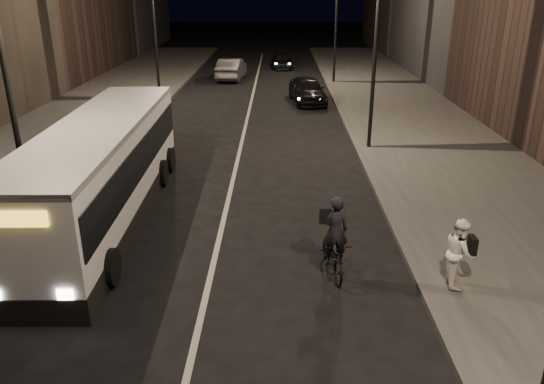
{
  "coord_description": "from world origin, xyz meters",
  "views": [
    {
      "loc": [
        1.68,
        -10.17,
        6.83
      ],
      "look_at": [
        1.51,
        3.22,
        1.5
      ],
      "focal_mm": 35.0,
      "sensor_mm": 36.0,
      "label": 1
    }
  ],
  "objects_px": {
    "pedestrian_woman": "(459,252)",
    "car_near": "(307,90)",
    "streetlight_right_mid": "(371,21)",
    "cyclist_on_bicycle": "(333,248)",
    "streetlight_left_near": "(10,42)",
    "car_mid": "(231,69)",
    "streetlight_left_far": "(158,9)",
    "city_bus": "(102,167)",
    "car_far": "(282,61)",
    "streetlight_right_far": "(333,5)"
  },
  "relations": [
    {
      "from": "streetlight_right_mid",
      "to": "car_mid",
      "type": "distance_m",
      "value": 19.73
    },
    {
      "from": "streetlight_left_far",
      "to": "car_mid",
      "type": "distance_m",
      "value": 9.69
    },
    {
      "from": "car_near",
      "to": "car_far",
      "type": "xyz_separation_m",
      "value": [
        -1.42,
        13.8,
        -0.19
      ]
    },
    {
      "from": "streetlight_left_near",
      "to": "car_near",
      "type": "bearing_deg",
      "value": 63.68
    },
    {
      "from": "streetlight_right_far",
      "to": "streetlight_left_near",
      "type": "bearing_deg",
      "value": -113.96
    },
    {
      "from": "streetlight_right_mid",
      "to": "cyclist_on_bicycle",
      "type": "distance_m",
      "value": 11.73
    },
    {
      "from": "car_near",
      "to": "car_far",
      "type": "bearing_deg",
      "value": 88.11
    },
    {
      "from": "pedestrian_woman",
      "to": "car_mid",
      "type": "relative_size",
      "value": 0.35
    },
    {
      "from": "car_near",
      "to": "pedestrian_woman",
      "type": "bearing_deg",
      "value": -90.98
    },
    {
      "from": "streetlight_left_far",
      "to": "pedestrian_woman",
      "type": "bearing_deg",
      "value": -62.17
    },
    {
      "from": "streetlight_left_far",
      "to": "streetlight_left_near",
      "type": "bearing_deg",
      "value": -90.0
    },
    {
      "from": "streetlight_left_near",
      "to": "car_far",
      "type": "relative_size",
      "value": 2.03
    },
    {
      "from": "streetlight_left_far",
      "to": "car_near",
      "type": "height_order",
      "value": "streetlight_left_far"
    },
    {
      "from": "cyclist_on_bicycle",
      "to": "pedestrian_woman",
      "type": "height_order",
      "value": "cyclist_on_bicycle"
    },
    {
      "from": "car_far",
      "to": "city_bus",
      "type": "bearing_deg",
      "value": -104.44
    },
    {
      "from": "streetlight_left_far",
      "to": "pedestrian_woman",
      "type": "height_order",
      "value": "streetlight_left_far"
    },
    {
      "from": "pedestrian_woman",
      "to": "car_near",
      "type": "xyz_separation_m",
      "value": [
        -2.48,
        20.9,
        -0.23
      ]
    },
    {
      "from": "city_bus",
      "to": "car_near",
      "type": "bearing_deg",
      "value": 66.24
    },
    {
      "from": "streetlight_left_near",
      "to": "city_bus",
      "type": "xyz_separation_m",
      "value": [
        1.73,
        0.78,
        -3.72
      ]
    },
    {
      "from": "streetlight_right_mid",
      "to": "car_far",
      "type": "height_order",
      "value": "streetlight_right_mid"
    },
    {
      "from": "city_bus",
      "to": "car_near",
      "type": "distance_m",
      "value": 18.29
    },
    {
      "from": "pedestrian_woman",
      "to": "car_near",
      "type": "bearing_deg",
      "value": 12.01
    },
    {
      "from": "streetlight_left_near",
      "to": "pedestrian_woman",
      "type": "height_order",
      "value": "streetlight_left_near"
    },
    {
      "from": "cyclist_on_bicycle",
      "to": "car_far",
      "type": "relative_size",
      "value": 0.53
    },
    {
      "from": "streetlight_right_mid",
      "to": "streetlight_left_near",
      "type": "distance_m",
      "value": 13.33
    },
    {
      "from": "car_mid",
      "to": "car_near",
      "type": "bearing_deg",
      "value": 127.64
    },
    {
      "from": "streetlight_left_near",
      "to": "city_bus",
      "type": "bearing_deg",
      "value": 24.26
    },
    {
      "from": "cyclist_on_bicycle",
      "to": "city_bus",
      "type": "bearing_deg",
      "value": 144.63
    },
    {
      "from": "pedestrian_woman",
      "to": "streetlight_left_near",
      "type": "bearing_deg",
      "value": 79.12
    },
    {
      "from": "streetlight_right_far",
      "to": "cyclist_on_bicycle",
      "type": "bearing_deg",
      "value": -94.92
    },
    {
      "from": "streetlight_left_near",
      "to": "streetlight_left_far",
      "type": "bearing_deg",
      "value": 90.0
    },
    {
      "from": "streetlight_right_mid",
      "to": "streetlight_left_far",
      "type": "xyz_separation_m",
      "value": [
        -10.66,
        10.0,
        0.0
      ]
    },
    {
      "from": "streetlight_right_mid",
      "to": "streetlight_right_far",
      "type": "distance_m",
      "value": 16.0
    },
    {
      "from": "streetlight_right_mid",
      "to": "pedestrian_woman",
      "type": "height_order",
      "value": "streetlight_right_mid"
    },
    {
      "from": "cyclist_on_bicycle",
      "to": "pedestrian_woman",
      "type": "bearing_deg",
      "value": -23.1
    },
    {
      "from": "streetlight_right_mid",
      "to": "car_near",
      "type": "xyz_separation_m",
      "value": [
        -1.93,
        9.66,
        -4.59
      ]
    },
    {
      "from": "cyclist_on_bicycle",
      "to": "streetlight_left_near",
      "type": "bearing_deg",
      "value": 154.3
    },
    {
      "from": "cyclist_on_bicycle",
      "to": "pedestrian_woman",
      "type": "distance_m",
      "value": 2.94
    },
    {
      "from": "car_near",
      "to": "streetlight_right_far",
      "type": "bearing_deg",
      "value": 65.33
    },
    {
      "from": "car_mid",
      "to": "pedestrian_woman",
      "type": "bearing_deg",
      "value": 109.73
    },
    {
      "from": "cyclist_on_bicycle",
      "to": "car_far",
      "type": "height_order",
      "value": "cyclist_on_bicycle"
    },
    {
      "from": "streetlight_right_far",
      "to": "car_far",
      "type": "relative_size",
      "value": 2.03
    },
    {
      "from": "streetlight_right_mid",
      "to": "streetlight_right_far",
      "type": "bearing_deg",
      "value": 90.0
    },
    {
      "from": "streetlight_left_far",
      "to": "pedestrian_woman",
      "type": "xyz_separation_m",
      "value": [
        11.22,
        -21.24,
        -4.36
      ]
    },
    {
      "from": "streetlight_left_near",
      "to": "city_bus",
      "type": "relative_size",
      "value": 0.72
    },
    {
      "from": "streetlight_right_mid",
      "to": "streetlight_right_far",
      "type": "height_order",
      "value": "same"
    },
    {
      "from": "streetlight_right_far",
      "to": "cyclist_on_bicycle",
      "type": "relative_size",
      "value": 3.79
    },
    {
      "from": "streetlight_left_near",
      "to": "car_mid",
      "type": "relative_size",
      "value": 1.71
    },
    {
      "from": "city_bus",
      "to": "pedestrian_woman",
      "type": "distance_m",
      "value": 10.32
    },
    {
      "from": "streetlight_left_far",
      "to": "car_near",
      "type": "bearing_deg",
      "value": -2.26
    }
  ]
}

